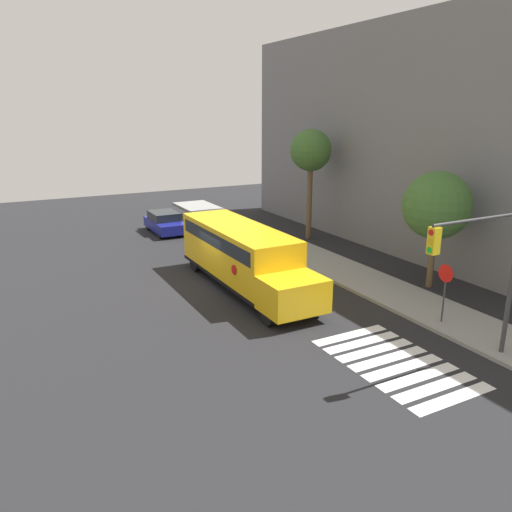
% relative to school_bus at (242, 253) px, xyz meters
% --- Properties ---
extents(ground_plane, '(60.00, 60.00, 0.00)m').
position_rel_school_bus_xyz_m(ground_plane, '(-0.92, -0.78, -1.68)').
color(ground_plane, black).
extents(sidewalk_strip, '(44.00, 3.00, 0.15)m').
position_rel_school_bus_xyz_m(sidewalk_strip, '(-0.92, 5.72, -1.61)').
color(sidewalk_strip, gray).
rests_on(sidewalk_strip, ground).
extents(building_backdrop, '(32.00, 4.00, 13.21)m').
position_rel_school_bus_xyz_m(building_backdrop, '(-0.92, 12.22, 4.93)').
color(building_backdrop, slate).
rests_on(building_backdrop, ground).
extents(crosswalk_stripes, '(5.40, 3.20, 0.01)m').
position_rel_school_bus_xyz_m(crosswalk_stripes, '(9.25, 1.22, -1.68)').
color(crosswalk_stripes, white).
rests_on(crosswalk_stripes, ground).
extents(school_bus, '(10.15, 2.57, 2.93)m').
position_rel_school_bus_xyz_m(school_bus, '(0.00, 0.00, 0.00)').
color(school_bus, yellow).
rests_on(school_bus, ground).
extents(parked_car, '(4.23, 1.90, 1.44)m').
position_rel_school_bus_xyz_m(parked_car, '(-12.59, 0.21, -0.97)').
color(parked_car, navy).
rests_on(parked_car, ground).
extents(stop_sign, '(0.71, 0.10, 2.52)m').
position_rel_school_bus_xyz_m(stop_sign, '(7.72, 5.00, -0.01)').
color(stop_sign, '#38383A').
rests_on(stop_sign, ground).
extents(traffic_light, '(0.28, 4.09, 5.30)m').
position_rel_school_bus_xyz_m(traffic_light, '(10.55, 3.48, 1.89)').
color(traffic_light, '#38383A').
rests_on(traffic_light, ground).
extents(tree_near_sidewalk, '(2.66, 2.66, 7.12)m').
position_rel_school_bus_xyz_m(tree_near_sidewalk, '(-6.56, 8.18, 4.01)').
color(tree_near_sidewalk, brown).
rests_on(tree_near_sidewalk, ground).
extents(tree_far_sidewalk, '(3.16, 3.16, 5.57)m').
position_rel_school_bus_xyz_m(tree_far_sidewalk, '(4.20, 8.03, 2.29)').
color(tree_far_sidewalk, brown).
rests_on(tree_far_sidewalk, ground).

